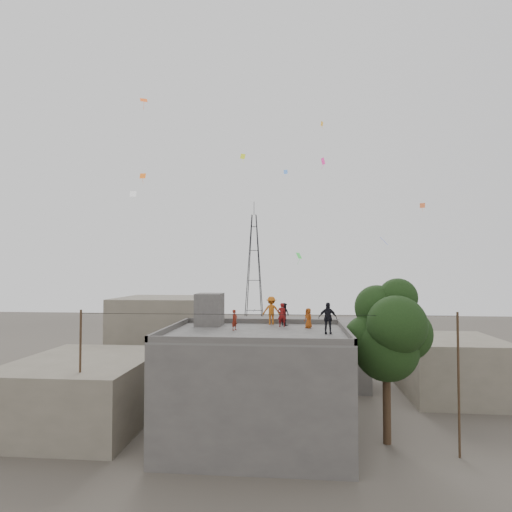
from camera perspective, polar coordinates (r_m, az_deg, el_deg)
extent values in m
plane|color=#47413A|center=(25.86, 0.06, -23.59)|extent=(140.00, 140.00, 0.00)
cube|color=#4B4846|center=(24.92, 0.06, -17.16)|extent=(10.00, 8.00, 6.00)
cube|color=#504D4B|center=(24.30, 0.06, -10.20)|extent=(10.00, 8.00, 0.10)
cube|color=#4B4846|center=(28.15, 0.79, -8.67)|extent=(10.00, 0.15, 0.30)
cube|color=#4B4846|center=(20.41, -0.96, -11.21)|extent=(10.00, 0.15, 0.30)
cube|color=#4B4846|center=(24.33, 11.86, -9.68)|extent=(0.15, 8.00, 0.30)
cube|color=#4B4846|center=(25.19, -11.32, -9.41)|extent=(0.15, 8.00, 0.30)
cube|color=#4B4846|center=(27.20, -6.22, -7.09)|extent=(1.60, 1.80, 2.00)
cube|color=#6A6253|center=(30.06, -21.87, -16.34)|extent=(8.00, 10.00, 4.00)
cube|color=#4B4846|center=(38.59, 5.02, -12.47)|extent=(12.00, 9.00, 5.00)
cube|color=#6A6253|center=(42.20, -11.77, -10.16)|extent=(9.00, 8.00, 7.00)
cube|color=#6A6253|center=(36.69, 24.63, -13.32)|extent=(7.00, 8.00, 4.40)
cylinder|color=black|center=(26.07, 17.05, -18.67)|extent=(0.44, 0.44, 4.00)
cylinder|color=black|center=(25.78, 17.30, -15.18)|extent=(0.64, 0.91, 2.14)
sphere|color=black|center=(25.33, 16.97, -11.73)|extent=(3.60, 3.60, 3.60)
sphere|color=black|center=(25.74, 19.25, -9.74)|extent=(3.00, 3.00, 3.00)
sphere|color=black|center=(25.59, 14.72, -10.74)|extent=(2.80, 2.80, 2.80)
sphere|color=black|center=(24.44, 18.25, -8.76)|extent=(3.20, 3.20, 3.20)
sphere|color=black|center=(25.87, 15.86, -6.62)|extent=(2.60, 2.60, 2.60)
sphere|color=black|center=(25.76, 18.39, -5.28)|extent=(2.20, 2.20, 2.20)
cylinder|color=black|center=(25.97, -22.42, -14.80)|extent=(0.12, 0.12, 7.40)
cylinder|color=black|center=(25.10, 25.40, -15.21)|extent=(0.12, 0.12, 7.40)
cylinder|color=black|center=(22.88, 1.03, -7.81)|extent=(20.00, 0.52, 0.02)
cylinder|color=black|center=(63.49, -1.10, -2.47)|extent=(1.27, 1.27, 18.01)
cylinder|color=black|center=(63.33, 0.43, -2.47)|extent=(1.27, 1.27, 18.01)
cylinder|color=black|center=(65.02, 0.55, -2.46)|extent=(1.27, 1.27, 18.01)
cylinder|color=black|center=(65.18, -0.94, -2.45)|extent=(1.27, 1.27, 18.01)
cube|color=black|center=(64.52, -0.27, -7.26)|extent=(2.36, 0.08, 0.08)
cube|color=black|center=(64.52, -0.27, -7.26)|extent=(0.08, 2.36, 0.08)
cube|color=black|center=(64.26, -0.27, -3.26)|extent=(1.81, 0.08, 0.08)
cube|color=black|center=(64.26, -0.27, -3.26)|extent=(0.08, 1.81, 0.08)
cube|color=black|center=(64.32, -0.27, 0.75)|extent=(1.26, 0.08, 0.08)
cube|color=black|center=(64.32, -0.27, 0.75)|extent=(0.08, 1.26, 0.08)
cube|color=black|center=(64.59, -0.27, 3.94)|extent=(0.82, 0.08, 0.08)
cube|color=black|center=(64.59, -0.27, 3.94)|extent=(0.08, 0.82, 0.08)
cylinder|color=black|center=(64.94, -0.26, 6.40)|extent=(0.08, 0.08, 2.00)
imported|color=maroon|center=(26.45, 3.47, -7.83)|extent=(0.57, 0.42, 1.46)
imported|color=#984011|center=(26.00, 6.99, -8.22)|extent=(0.66, 0.69, 1.19)
imported|color=black|center=(27.12, 3.82, -7.74)|extent=(0.85, 0.86, 1.40)
imported|color=black|center=(23.77, 9.54, -8.17)|extent=(1.00, 0.42, 1.71)
imported|color=#BD5D15|center=(27.51, 2.06, -7.27)|extent=(1.19, 0.73, 1.78)
imported|color=maroon|center=(24.95, -2.87, -8.51)|extent=(0.45, 0.51, 1.18)
plane|color=orange|center=(31.47, -14.87, 10.29)|extent=(0.42, 0.17, 0.39)
plane|color=#F0258B|center=(35.61, 8.93, 12.39)|extent=(0.33, 0.54, 0.51)
plane|color=#D8EA23|center=(38.39, -1.77, 13.14)|extent=(0.48, 0.41, 0.39)
plane|color=blue|center=(26.63, 16.69, 2.88)|extent=(0.18, 0.56, 0.55)
plane|color=white|center=(34.32, -16.07, 7.97)|extent=(0.50, 0.22, 0.45)
plane|color=orange|center=(38.91, 8.78, 17.03)|extent=(0.23, 0.38, 0.38)
plane|color=green|center=(27.60, 5.74, 0.05)|extent=(0.41, 0.48, 0.38)
plane|color=#CA5C2F|center=(34.73, 21.31, 6.30)|extent=(0.40, 0.23, 0.34)
plane|color=#EE5619|center=(26.33, -14.74, 19.46)|extent=(0.47, 0.42, 0.28)
plane|color=#4D8AE9|center=(42.38, 3.98, 11.13)|extent=(0.38, 0.17, 0.38)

